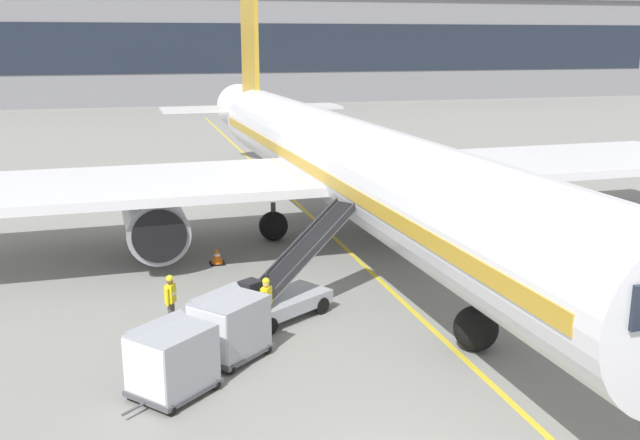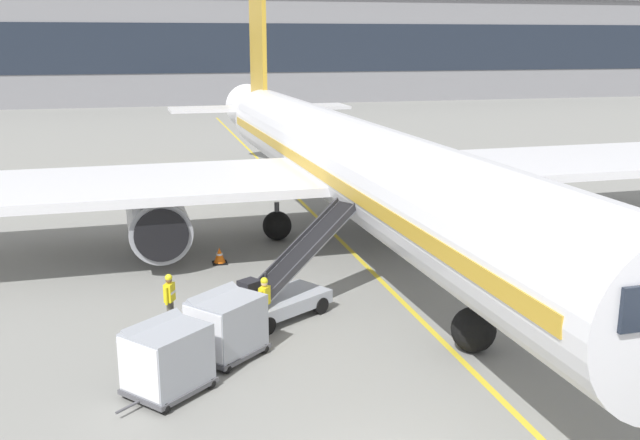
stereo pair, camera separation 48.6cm
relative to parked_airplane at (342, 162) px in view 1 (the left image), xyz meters
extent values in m
cylinder|color=white|center=(0.03, -0.90, 0.08)|extent=(5.13, 37.99, 3.85)
cube|color=gold|center=(0.03, -0.90, 0.08)|extent=(5.11, 36.47, 0.46)
cone|color=white|center=(-0.71, 21.11, 0.36)|extent=(3.48, 6.27, 3.28)
cube|color=white|center=(-9.76, -0.28, -0.50)|extent=(18.24, 8.18, 0.36)
cylinder|color=#93969E|center=(-8.20, -0.98, -1.88)|extent=(2.55, 5.00, 2.39)
cylinder|color=black|center=(-8.11, -3.49, -1.88)|extent=(2.03, 0.19, 2.03)
cube|color=white|center=(9.76, 0.38, -0.50)|extent=(18.24, 8.18, 0.36)
cylinder|color=#93969E|center=(8.24, -0.43, -1.88)|extent=(2.55, 5.00, 2.39)
cylinder|color=black|center=(8.33, -2.94, -1.88)|extent=(2.03, 0.19, 2.03)
cube|color=gold|center=(-0.66, 19.57, 6.53)|extent=(0.43, 4.55, 11.36)
cube|color=white|center=(-0.65, 19.27, 0.65)|extent=(12.33, 3.44, 0.20)
cylinder|color=#47474C|center=(0.41, -12.25, -2.39)|extent=(0.22, 0.22, 1.07)
sphere|color=black|center=(0.41, -12.25, -2.93)|extent=(1.32, 1.32, 1.32)
cylinder|color=#47474C|center=(-2.92, 0.90, -2.39)|extent=(0.22, 0.22, 1.07)
sphere|color=black|center=(-2.92, 0.90, -2.93)|extent=(1.32, 1.32, 1.32)
cylinder|color=#47474C|center=(2.86, 1.10, -2.39)|extent=(0.22, 0.22, 1.07)
sphere|color=black|center=(2.86, 1.10, -2.93)|extent=(1.32, 1.32, 1.32)
cube|color=#A3A8B2|center=(-4.58, -8.37, -3.08)|extent=(3.73, 3.17, 0.44)
cube|color=black|center=(-5.57, -8.57, -2.51)|extent=(0.81, 0.79, 0.70)
cylinder|color=#333338|center=(-4.99, -8.21, -2.46)|extent=(0.08, 0.08, 0.80)
cube|color=#A3A8B2|center=(-3.66, -7.79, -1.61)|extent=(4.39, 3.25, 2.64)
cube|color=black|center=(-3.66, -7.79, -1.52)|extent=(4.19, 3.05, 2.49)
cube|color=#333338|center=(-3.43, -8.16, -1.49)|extent=(3.90, 2.51, 2.66)
cube|color=#333338|center=(-3.90, -7.42, -1.49)|extent=(3.90, 2.51, 2.66)
cylinder|color=black|center=(-3.18, -8.36, -3.30)|extent=(0.58, 0.47, 0.56)
cylinder|color=black|center=(-3.97, -7.11, -3.30)|extent=(0.58, 0.47, 0.56)
cylinder|color=black|center=(-5.19, -9.63, -3.30)|extent=(0.58, 0.47, 0.56)
cylinder|color=black|center=(-5.98, -8.39, -3.30)|extent=(0.58, 0.47, 0.56)
cube|color=#515156|center=(-6.58, -10.97, -3.37)|extent=(2.56, 2.52, 0.12)
cylinder|color=#4C4C51|center=(-7.60, -11.85, -3.38)|extent=(0.58, 0.51, 0.07)
cube|color=#9EA3AD|center=(-6.58, -10.97, -2.56)|extent=(2.42, 2.38, 1.50)
cube|color=#9EA3AD|center=(-6.85, -10.66, -2.04)|extent=(1.94, 1.83, 0.74)
cube|color=silver|center=(-7.31, -11.60, -2.56)|extent=(0.96, 1.11, 1.38)
sphere|color=black|center=(-7.63, -10.98, -3.43)|extent=(0.30, 0.30, 0.30)
sphere|color=black|center=(-6.74, -12.01, -3.43)|extent=(0.30, 0.30, 0.30)
sphere|color=black|center=(-6.42, -9.93, -3.43)|extent=(0.30, 0.30, 0.30)
sphere|color=black|center=(-5.53, -10.96, -3.43)|extent=(0.30, 0.30, 0.30)
cube|color=#515156|center=(-8.28, -12.78, -3.37)|extent=(2.56, 2.52, 0.12)
cylinder|color=#4C4C51|center=(-9.30, -13.66, -3.38)|extent=(0.58, 0.51, 0.07)
cube|color=#9EA3AD|center=(-8.28, -12.78, -2.56)|extent=(2.42, 2.38, 1.50)
cube|color=#9EA3AD|center=(-8.55, -12.47, -2.04)|extent=(1.94, 1.83, 0.74)
cube|color=silver|center=(-9.01, -13.41, -2.56)|extent=(0.96, 1.11, 1.38)
sphere|color=black|center=(-9.33, -12.79, -3.43)|extent=(0.30, 0.30, 0.30)
sphere|color=black|center=(-8.44, -13.82, -3.43)|extent=(0.30, 0.30, 0.30)
sphere|color=black|center=(-8.12, -11.74, -3.43)|extent=(0.30, 0.30, 0.30)
sphere|color=black|center=(-7.23, -12.77, -3.43)|extent=(0.30, 0.30, 0.30)
cylinder|color=#514C42|center=(-5.54, -10.58, -3.15)|extent=(0.15, 0.15, 0.86)
cylinder|color=#514C42|center=(-5.72, -10.62, -3.15)|extent=(0.15, 0.15, 0.86)
cube|color=orange|center=(-5.63, -10.60, -2.43)|extent=(0.42, 0.31, 0.58)
cube|color=white|center=(-5.61, -10.72, -2.43)|extent=(0.34, 0.08, 0.08)
sphere|color=brown|center=(-5.63, -10.60, -2.02)|extent=(0.21, 0.21, 0.21)
sphere|color=yellow|center=(-5.63, -10.60, -1.95)|extent=(0.23, 0.23, 0.23)
cylinder|color=orange|center=(-5.40, -10.55, -2.48)|extent=(0.09, 0.09, 0.56)
cylinder|color=orange|center=(-5.87, -10.65, -2.48)|extent=(0.09, 0.09, 0.56)
cylinder|color=#333847|center=(-5.27, -9.41, -3.15)|extent=(0.15, 0.15, 0.86)
cylinder|color=#333847|center=(-5.16, -9.27, -3.15)|extent=(0.15, 0.15, 0.86)
cube|color=yellow|center=(-5.21, -9.34, -2.43)|extent=(0.42, 0.45, 0.58)
cube|color=white|center=(-5.32, -9.27, -2.43)|extent=(0.21, 0.28, 0.08)
sphere|color=beige|center=(-5.21, -9.34, -2.02)|extent=(0.21, 0.21, 0.21)
sphere|color=yellow|center=(-5.21, -9.34, -1.95)|extent=(0.23, 0.23, 0.23)
cylinder|color=yellow|center=(-5.35, -9.53, -2.48)|extent=(0.09, 0.09, 0.56)
cylinder|color=yellow|center=(-5.08, -9.14, -2.48)|extent=(0.09, 0.09, 0.56)
cylinder|color=#514C42|center=(-8.01, -8.23, -3.15)|extent=(0.15, 0.15, 0.86)
cylinder|color=#514C42|center=(-8.09, -8.39, -3.15)|extent=(0.15, 0.15, 0.86)
cube|color=yellow|center=(-8.05, -8.31, -2.43)|extent=(0.38, 0.45, 0.58)
cube|color=white|center=(-7.94, -8.37, -2.43)|extent=(0.16, 0.31, 0.08)
sphere|color=brown|center=(-8.05, -8.31, -2.02)|extent=(0.21, 0.21, 0.21)
sphere|color=yellow|center=(-8.05, -8.31, -1.95)|extent=(0.23, 0.23, 0.23)
cylinder|color=yellow|center=(-7.94, -8.10, -2.48)|extent=(0.09, 0.09, 0.56)
cylinder|color=yellow|center=(-8.15, -8.53, -2.48)|extent=(0.09, 0.09, 0.56)
cube|color=black|center=(-5.84, -2.04, -3.56)|extent=(0.59, 0.59, 0.05)
cone|color=orange|center=(-5.84, -2.04, -3.23)|extent=(0.47, 0.47, 0.62)
cylinder|color=white|center=(-5.84, -2.04, -3.20)|extent=(0.26, 0.26, 0.07)
cube|color=yellow|center=(-0.18, -0.90, -3.58)|extent=(0.20, 110.00, 0.01)
cube|color=gray|center=(10.31, 79.16, 3.71)|extent=(124.54, 17.76, 14.58)
cube|color=#1E2633|center=(10.31, 70.24, 4.07)|extent=(120.80, 0.10, 6.56)
camera|label=1|loc=(-9.03, -29.91, 5.23)|focal=40.39mm
camera|label=2|loc=(-8.56, -30.03, 5.23)|focal=40.39mm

